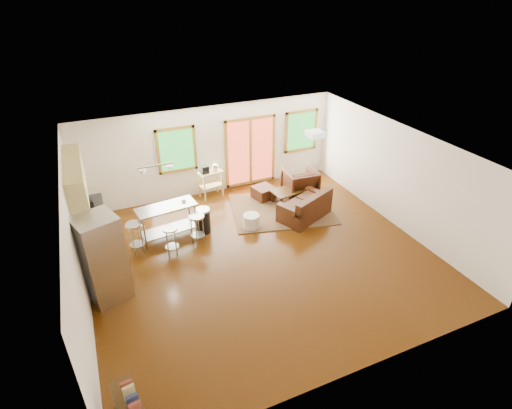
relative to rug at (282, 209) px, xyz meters
name	(u,v)px	position (x,y,z in m)	size (l,w,h in m)	color
floor	(261,255)	(-1.39, -1.69, -0.02)	(7.50, 7.00, 0.02)	#321803
ceiling	(262,150)	(-1.39, -1.69, 2.60)	(7.50, 7.00, 0.02)	white
back_wall	(211,151)	(-1.39, 1.82, 1.29)	(7.50, 0.02, 2.60)	white
left_wall	(75,248)	(-5.15, -1.69, 1.29)	(0.02, 7.00, 2.60)	white
right_wall	(399,177)	(2.37, -1.69, 1.29)	(0.02, 7.00, 2.60)	white
front_wall	(360,316)	(-1.39, -5.20, 1.29)	(7.50, 0.02, 2.60)	white
window_left	(177,150)	(-2.39, 1.77, 1.49)	(1.10, 0.05, 1.30)	#1D5820
french_doors	(250,151)	(-0.19, 1.77, 1.09)	(1.60, 0.05, 2.10)	#B53B25
window_right	(301,131)	(1.51, 1.77, 1.49)	(1.10, 0.05, 1.30)	#1D5820
rug	(282,209)	(0.00, 0.00, 0.00)	(2.74, 2.11, 0.03)	#405532
loveseat	(306,208)	(0.37, -0.65, 0.29)	(1.62, 1.31, 0.76)	black
coffee_table	(289,192)	(0.36, 0.29, 0.32)	(1.03, 0.69, 0.39)	#32210B
armchair	(300,181)	(0.84, 0.53, 0.44)	(0.89, 0.83, 0.91)	black
ottoman	(263,193)	(-0.20, 0.79, 0.17)	(0.55, 0.55, 0.37)	black
pouf	(251,221)	(-1.14, -0.51, 0.17)	(0.42, 0.42, 0.37)	silver
vase	(293,185)	(0.51, 0.36, 0.49)	(0.18, 0.19, 0.28)	silver
cabinets	(89,217)	(-4.88, 0.01, 0.91)	(0.64, 2.24, 2.30)	tan
refrigerator	(103,258)	(-4.73, -1.68, 0.91)	(0.92, 0.91, 1.84)	#B7BABC
island	(167,216)	(-3.18, -0.12, 0.60)	(1.47, 0.73, 0.89)	#B7BABC
cup	(184,202)	(-2.77, -0.27, 1.00)	(0.12, 0.09, 0.12)	white
bar_stool_a	(135,231)	(-3.99, -0.44, 0.58)	(0.44, 0.44, 0.80)	#B7BABC
bar_stool_b	(171,235)	(-3.27, -0.84, 0.53)	(0.40, 0.40, 0.73)	#B7BABC
bar_stool_c	(197,223)	(-2.59, -0.63, 0.56)	(0.46, 0.46, 0.77)	#B7BABC
trash_can	(203,220)	(-2.32, -0.21, 0.32)	(0.44, 0.44, 0.66)	black
kitchen_cart	(210,175)	(-1.58, 1.50, 0.68)	(0.73, 0.54, 1.02)	tan
ceiling_flush	(315,134)	(0.21, -1.09, 2.52)	(0.35, 0.35, 0.12)	white
pendant_light	(156,170)	(-3.29, -0.19, 1.88)	(0.80, 0.18, 0.79)	gray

